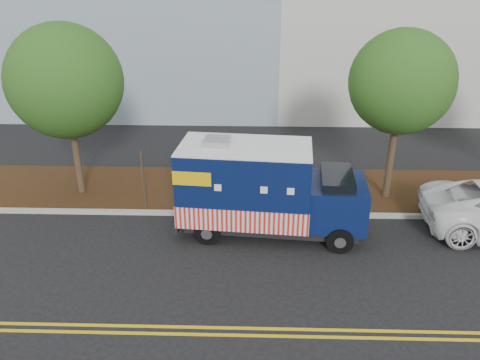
{
  "coord_description": "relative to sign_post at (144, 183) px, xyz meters",
  "views": [
    {
      "loc": [
        0.6,
        -13.54,
        8.19
      ],
      "look_at": [
        0.19,
        0.6,
        1.78
      ],
      "focal_mm": 35.0,
      "sensor_mm": 36.0,
      "label": 1
    }
  ],
  "objects": [
    {
      "name": "food_truck",
      "position": [
        4.2,
        -1.18,
        0.28
      ],
      "size": [
        6.4,
        2.88,
        3.27
      ],
      "rotation": [
        0.0,
        0.0,
        -0.09
      ],
      "color": "black",
      "rests_on": "ground"
    },
    {
      "name": "curb",
      "position": [
        3.3,
        -0.16,
        -1.12
      ],
      "size": [
        120.0,
        0.18,
        0.15
      ],
      "primitive_type": "cube",
      "color": "#9E9E99",
      "rests_on": "ground"
    },
    {
      "name": "tree_c",
      "position": [
        9.07,
        1.33,
        3.37
      ],
      "size": [
        3.68,
        3.68,
        6.42
      ],
      "color": "#38281C",
      "rests_on": "ground"
    },
    {
      "name": "sign_post",
      "position": [
        0.0,
        0.0,
        0.0
      ],
      "size": [
        0.06,
        0.06,
        2.4
      ],
      "primitive_type": "cube",
      "color": "#473828",
      "rests_on": "ground"
    },
    {
      "name": "mulch_strip",
      "position": [
        3.3,
        1.94,
        -1.12
      ],
      "size": [
        120.0,
        4.0,
        0.15
      ],
      "primitive_type": "cube",
      "color": "black",
      "rests_on": "ground"
    },
    {
      "name": "centerline_far",
      "position": [
        3.3,
        -6.26,
        -1.19
      ],
      "size": [
        120.0,
        0.1,
        0.01
      ],
      "primitive_type": "cube",
      "color": "gold",
      "rests_on": "ground"
    },
    {
      "name": "ground",
      "position": [
        3.3,
        -1.56,
        -1.2
      ],
      "size": [
        120.0,
        120.0,
        0.0
      ],
      "primitive_type": "plane",
      "color": "black",
      "rests_on": "ground"
    },
    {
      "name": "centerline_near",
      "position": [
        3.3,
        -6.01,
        -1.19
      ],
      "size": [
        120.0,
        0.1,
        0.01
      ],
      "primitive_type": "cube",
      "color": "gold",
      "rests_on": "ground"
    },
    {
      "name": "tree_a",
      "position": [
        -2.84,
        1.4,
        3.31
      ],
      "size": [
        4.12,
        4.12,
        6.58
      ],
      "color": "#38281C",
      "rests_on": "ground"
    }
  ]
}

